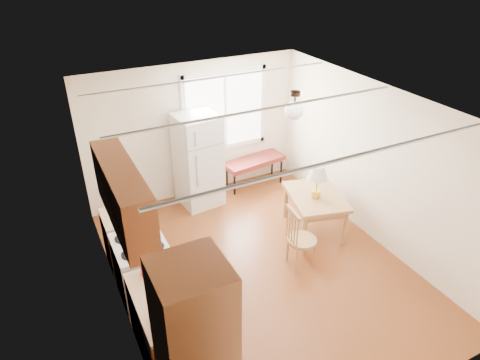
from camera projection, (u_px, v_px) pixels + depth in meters
room_shell at (262, 196)px, 5.77m from camera, size 4.60×5.60×2.62m
kitchen_run at (156, 289)px, 4.80m from camera, size 0.65×3.40×2.20m
window_unit at (225, 111)px, 7.78m from camera, size 1.64×0.05×1.51m
pendant_light at (294, 109)px, 5.87m from camera, size 0.26×0.26×0.40m
refrigerator at (198, 161)px, 7.57m from camera, size 0.77×0.77×1.70m
bench at (254, 162)px, 8.29m from camera, size 1.27×0.61×0.56m
dining_table at (315, 200)px, 6.93m from camera, size 1.06×1.25×0.68m
chair at (297, 235)px, 6.15m from camera, size 0.44×0.43×0.98m
table_lamp at (318, 175)px, 6.63m from camera, size 0.32×0.32×0.56m
coffee_maker at (169, 308)px, 4.30m from camera, size 0.23×0.27×0.36m
kettle at (146, 267)px, 4.90m from camera, size 0.13×0.13×0.25m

